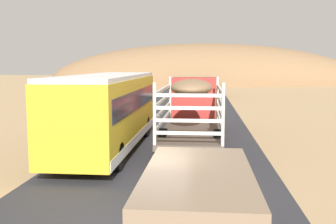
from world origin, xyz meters
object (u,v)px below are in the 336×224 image
object	(u,v)px
livestock_truck	(194,101)
car_far	(210,87)
suv_near	(198,220)
bus	(108,110)

from	to	relation	value
livestock_truck	car_far	distance (m)	24.65
suv_near	bus	bearing A→B (deg)	111.74
livestock_truck	car_far	world-z (taller)	livestock_truck
suv_near	bus	world-z (taller)	bus
suv_near	bus	xyz separation A→B (m)	(-3.96, 9.94, 0.66)
livestock_truck	bus	world-z (taller)	bus
suv_near	livestock_truck	size ratio (longest dim) A/B	0.48
livestock_truck	car_far	size ratio (longest dim) A/B	2.10
car_far	livestock_truck	bearing A→B (deg)	-92.66
bus	car_far	distance (m)	28.67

